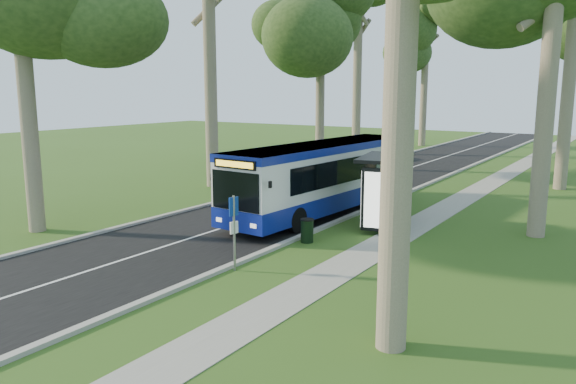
# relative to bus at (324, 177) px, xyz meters

# --- Properties ---
(ground) EXTENTS (120.00, 120.00, 0.00)m
(ground) POSITION_rel_bus_xyz_m (1.45, -5.14, -1.66)
(ground) COLOR #35561B
(ground) RESTS_ON ground
(road) EXTENTS (7.00, 100.00, 0.02)m
(road) POSITION_rel_bus_xyz_m (-2.05, 4.86, -1.65)
(road) COLOR black
(road) RESTS_ON ground
(kerb_east) EXTENTS (0.25, 100.00, 0.12)m
(kerb_east) POSITION_rel_bus_xyz_m (1.45, 4.86, -1.60)
(kerb_east) COLOR #9E9B93
(kerb_east) RESTS_ON ground
(kerb_west) EXTENTS (0.25, 100.00, 0.12)m
(kerb_west) POSITION_rel_bus_xyz_m (-5.55, 4.86, -1.60)
(kerb_west) COLOR #9E9B93
(kerb_west) RESTS_ON ground
(centre_line) EXTENTS (0.12, 100.00, 0.00)m
(centre_line) POSITION_rel_bus_xyz_m (-2.05, 4.86, -1.64)
(centre_line) COLOR white
(centre_line) RESTS_ON road
(footpath) EXTENTS (1.50, 100.00, 0.02)m
(footpath) POSITION_rel_bus_xyz_m (4.45, 4.86, -1.65)
(footpath) COLOR gray
(footpath) RESTS_ON ground
(bus) EXTENTS (3.30, 12.25, 3.21)m
(bus) POSITION_rel_bus_xyz_m (0.00, 0.00, 0.00)
(bus) COLOR silver
(bus) RESTS_ON ground
(bus_stop_sign) EXTENTS (0.13, 0.33, 2.39)m
(bus_stop_sign) POSITION_rel_bus_xyz_m (1.75, -8.80, -0.16)
(bus_stop_sign) COLOR gray
(bus_stop_sign) RESTS_ON ground
(bus_shelter) EXTENTS (2.54, 3.74, 2.94)m
(bus_shelter) POSITION_rel_bus_xyz_m (3.49, -1.33, 0.42)
(bus_shelter) COLOR black
(bus_shelter) RESTS_ON ground
(litter_bin) EXTENTS (0.51, 0.51, 0.89)m
(litter_bin) POSITION_rel_bus_xyz_m (1.95, -4.73, -1.21)
(litter_bin) COLOR black
(litter_bin) RESTS_ON ground
(car_white) EXTENTS (3.66, 5.24, 1.66)m
(car_white) POSITION_rel_bus_xyz_m (-6.22, 19.03, -0.83)
(car_white) COLOR white
(car_white) RESTS_ON ground
(car_silver) EXTENTS (3.19, 5.24, 1.63)m
(car_silver) POSITION_rel_bus_xyz_m (-6.62, 19.38, -0.85)
(car_silver) COLOR #A3A6AB
(car_silver) RESTS_ON ground
(tree_west_c) EXTENTS (5.20, 5.20, 12.80)m
(tree_west_c) POSITION_rel_bus_xyz_m (-7.55, 12.86, 7.83)
(tree_west_c) COLOR #7A6B56
(tree_west_c) RESTS_ON ground
(tree_west_e) EXTENTS (5.20, 5.20, 15.76)m
(tree_west_e) POSITION_rel_bus_xyz_m (-7.05, 32.86, 10.01)
(tree_west_e) COLOR #7A6B56
(tree_west_e) RESTS_ON ground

